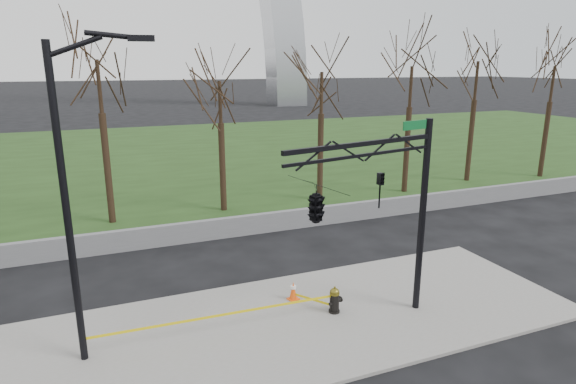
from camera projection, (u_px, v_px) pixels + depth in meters
name	position (u px, v px, depth m)	size (l,w,h in m)	color
ground	(286.00, 326.00, 14.14)	(500.00, 500.00, 0.00)	black
sidewalk	(286.00, 324.00, 14.13)	(18.00, 6.00, 0.10)	gray
grass_strip	(157.00, 155.00, 41.03)	(120.00, 40.00, 0.06)	#1E3613
guardrail	(220.00, 228.00, 21.20)	(60.00, 0.30, 0.90)	#59595B
tree_row	(221.00, 132.00, 24.27)	(48.43, 4.00, 8.36)	black
fire_hydrant	(335.00, 300.00, 14.64)	(0.53, 0.34, 0.85)	black
traffic_cone	(293.00, 291.00, 15.43)	(0.40, 0.40, 0.62)	#F54F0C
street_light	(74.00, 186.00, 11.29)	(2.39, 0.38, 8.21)	black
traffic_signal_mast	(340.00, 199.00, 12.24)	(5.00, 2.54, 6.00)	black
caution_tape	(237.00, 312.00, 13.71)	(7.11, 1.22, 0.43)	yellow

